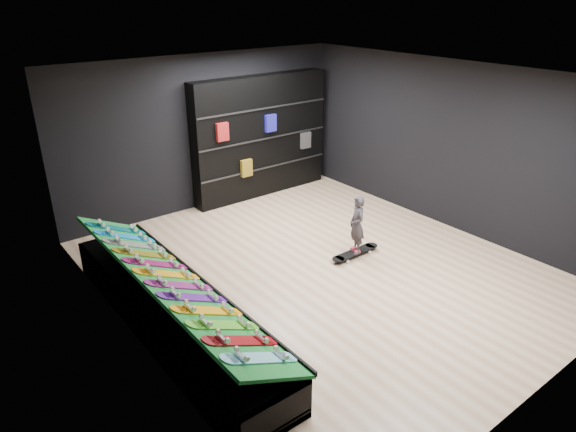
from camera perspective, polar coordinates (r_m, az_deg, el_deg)
floor at (r=8.21m, az=3.63°, el=-5.96°), size 6.00×7.00×0.01m
ceiling at (r=7.20m, az=4.27°, el=15.20°), size 6.00×7.00×0.01m
wall_back at (r=10.32m, az=-9.23°, el=9.14°), size 6.00×0.02×3.00m
wall_front at (r=5.72m, az=28.01°, el=-6.07°), size 6.00×0.02×3.00m
wall_left at (r=6.14m, az=-17.52°, el=-2.17°), size 0.02×7.00×3.00m
wall_right at (r=9.75m, az=17.35°, el=7.47°), size 0.02×7.00×3.00m
display_rack at (r=6.90m, az=-12.72°, el=-10.54°), size 0.90×4.50×0.50m
turf_ramp at (r=6.67m, az=-12.69°, el=-7.13°), size 0.92×4.50×0.46m
back_shelving at (r=10.85m, az=-3.06°, el=8.79°), size 3.13×0.37×2.51m
floor_skateboard at (r=8.63m, az=7.48°, el=-4.18°), size 0.98×0.23×0.09m
child at (r=8.48m, az=7.60°, el=-2.16°), size 0.23×0.27×0.59m
display_board_0 at (r=5.28m, az=-3.10°, el=-15.48°), size 0.93×0.22×0.50m
display_board_1 at (r=5.51m, az=-5.23°, el=-13.63°), size 0.93×0.22×0.50m
display_board_2 at (r=5.75m, az=-7.15°, el=-11.92°), size 0.93×0.22×0.50m
display_board_3 at (r=6.00m, az=-8.90°, el=-10.34°), size 0.93×0.22×0.50m
display_board_4 at (r=6.26m, az=-10.49°, el=-8.88°), size 0.93×0.22×0.50m
display_board_5 at (r=6.52m, az=-11.94°, el=-7.54°), size 0.93×0.22×0.50m
display_board_6 at (r=6.80m, az=-13.26°, el=-6.29°), size 0.93×0.22×0.50m
display_board_7 at (r=7.08m, az=-14.48°, el=-5.14°), size 0.93×0.22×0.50m
display_board_8 at (r=7.36m, az=-15.60°, el=-4.07°), size 0.93×0.22×0.50m
display_board_9 at (r=7.65m, az=-16.63°, el=-3.09°), size 0.93×0.22×0.50m
display_board_10 at (r=7.95m, az=-17.59°, el=-2.17°), size 0.93×0.22×0.50m
display_board_11 at (r=8.25m, az=-18.47°, el=-1.33°), size 0.93×0.22×0.50m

